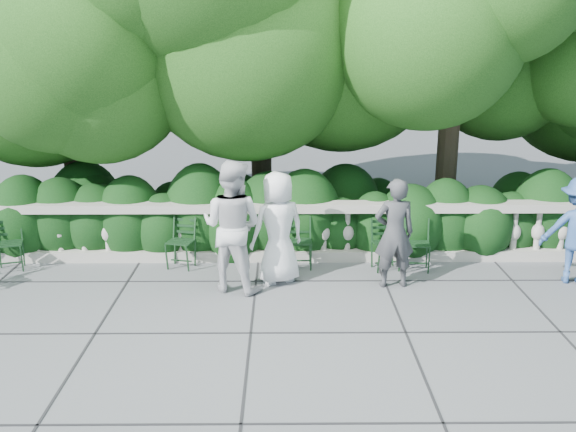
{
  "coord_description": "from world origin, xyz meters",
  "views": [
    {
      "loc": [
        -0.08,
        -8.51,
        3.7
      ],
      "look_at": [
        0.0,
        1.0,
        1.0
      ],
      "focal_mm": 40.0,
      "sensor_mm": 36.0,
      "label": 1
    }
  ],
  "objects_px": {
    "chair_e": "(388,272)",
    "person_businessman": "(278,228)",
    "chair_a": "(12,273)",
    "person_casual_man": "(232,226)",
    "chair_b": "(178,270)",
    "chair_c": "(300,271)",
    "person_woman_grey": "(394,233)",
    "chair_d": "(417,273)"
  },
  "relations": [
    {
      "from": "chair_c",
      "to": "person_businessman",
      "type": "bearing_deg",
      "value": -127.71
    },
    {
      "from": "chair_d",
      "to": "chair_e",
      "type": "relative_size",
      "value": 1.0
    },
    {
      "from": "person_casual_man",
      "to": "person_businessman",
      "type": "bearing_deg",
      "value": -135.65
    },
    {
      "from": "chair_b",
      "to": "person_woman_grey",
      "type": "relative_size",
      "value": 0.5
    },
    {
      "from": "chair_c",
      "to": "person_woman_grey",
      "type": "relative_size",
      "value": 0.5
    },
    {
      "from": "chair_a",
      "to": "chair_c",
      "type": "xyz_separation_m",
      "value": [
        4.66,
        0.06,
        0.0
      ]
    },
    {
      "from": "chair_b",
      "to": "person_casual_man",
      "type": "distance_m",
      "value": 1.58
    },
    {
      "from": "chair_c",
      "to": "person_woman_grey",
      "type": "distance_m",
      "value": 1.76
    },
    {
      "from": "chair_d",
      "to": "person_casual_man",
      "type": "relative_size",
      "value": 0.43
    },
    {
      "from": "chair_c",
      "to": "person_businessman",
      "type": "height_order",
      "value": "person_businessman"
    },
    {
      "from": "chair_b",
      "to": "chair_e",
      "type": "relative_size",
      "value": 1.0
    },
    {
      "from": "chair_e",
      "to": "person_businessman",
      "type": "height_order",
      "value": "person_businessman"
    },
    {
      "from": "chair_c",
      "to": "person_woman_grey",
      "type": "height_order",
      "value": "person_woman_grey"
    },
    {
      "from": "chair_a",
      "to": "chair_e",
      "type": "bearing_deg",
      "value": -17.32
    },
    {
      "from": "chair_b",
      "to": "person_casual_man",
      "type": "relative_size",
      "value": 0.43
    },
    {
      "from": "chair_e",
      "to": "chair_a",
      "type": "bearing_deg",
      "value": 167.99
    },
    {
      "from": "chair_b",
      "to": "chair_e",
      "type": "distance_m",
      "value": 3.41
    },
    {
      "from": "person_casual_man",
      "to": "chair_d",
      "type": "bearing_deg",
      "value": -146.63
    },
    {
      "from": "chair_d",
      "to": "person_casual_man",
      "type": "height_order",
      "value": "person_casual_man"
    },
    {
      "from": "chair_b",
      "to": "chair_d",
      "type": "relative_size",
      "value": 1.0
    },
    {
      "from": "chair_b",
      "to": "person_casual_man",
      "type": "bearing_deg",
      "value": -24.72
    },
    {
      "from": "chair_b",
      "to": "person_woman_grey",
      "type": "height_order",
      "value": "person_woman_grey"
    },
    {
      "from": "person_businessman",
      "to": "person_woman_grey",
      "type": "relative_size",
      "value": 1.04
    },
    {
      "from": "chair_b",
      "to": "chair_c",
      "type": "height_order",
      "value": "same"
    },
    {
      "from": "chair_c",
      "to": "person_casual_man",
      "type": "height_order",
      "value": "person_casual_man"
    },
    {
      "from": "chair_e",
      "to": "person_casual_man",
      "type": "relative_size",
      "value": 0.43
    },
    {
      "from": "chair_a",
      "to": "chair_c",
      "type": "distance_m",
      "value": 4.66
    },
    {
      "from": "person_woman_grey",
      "to": "chair_b",
      "type": "bearing_deg",
      "value": -17.28
    },
    {
      "from": "chair_b",
      "to": "chair_d",
      "type": "height_order",
      "value": "same"
    },
    {
      "from": "person_businessman",
      "to": "person_woman_grey",
      "type": "xyz_separation_m",
      "value": [
        1.74,
        -0.2,
        -0.03
      ]
    },
    {
      "from": "chair_a",
      "to": "person_woman_grey",
      "type": "distance_m",
      "value": 6.14
    },
    {
      "from": "person_woman_grey",
      "to": "person_casual_man",
      "type": "distance_m",
      "value": 2.42
    },
    {
      "from": "person_businessman",
      "to": "chair_d",
      "type": "bearing_deg",
      "value": 163.85
    },
    {
      "from": "chair_a",
      "to": "person_businessman",
      "type": "xyz_separation_m",
      "value": [
        4.31,
        -0.41,
        0.87
      ]
    },
    {
      "from": "chair_a",
      "to": "chair_c",
      "type": "height_order",
      "value": "same"
    },
    {
      "from": "chair_a",
      "to": "chair_d",
      "type": "bearing_deg",
      "value": -17.63
    },
    {
      "from": "person_casual_man",
      "to": "chair_a",
      "type": "bearing_deg",
      "value": 10.48
    },
    {
      "from": "chair_b",
      "to": "chair_c",
      "type": "distance_m",
      "value": 1.98
    },
    {
      "from": "chair_a",
      "to": "person_businessman",
      "type": "height_order",
      "value": "person_businessman"
    },
    {
      "from": "chair_c",
      "to": "person_businessman",
      "type": "xyz_separation_m",
      "value": [
        -0.35,
        -0.46,
        0.87
      ]
    },
    {
      "from": "chair_d",
      "to": "person_casual_man",
      "type": "bearing_deg",
      "value": -161.6
    },
    {
      "from": "chair_a",
      "to": "person_casual_man",
      "type": "distance_m",
      "value": 3.83
    }
  ]
}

